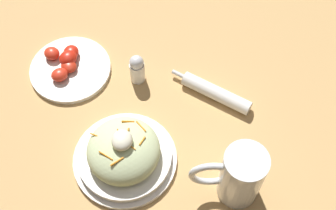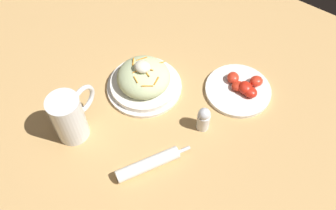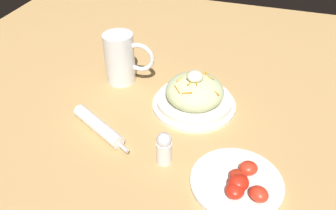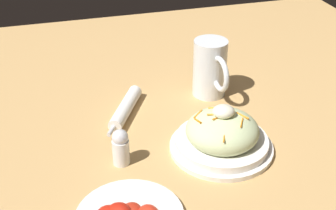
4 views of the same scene
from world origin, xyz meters
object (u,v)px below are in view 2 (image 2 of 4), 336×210
object	(u,v)px
beer_mug	(70,118)
tomato_plate	(240,89)
salad_plate	(144,80)
napkin_roll	(149,164)
salt_shaker	(204,119)

from	to	relation	value
beer_mug	tomato_plate	distance (m)	0.47
salad_plate	tomato_plate	distance (m)	0.27
napkin_roll	salad_plate	bearing A→B (deg)	-49.06
tomato_plate	beer_mug	bearing A→B (deg)	52.85
beer_mug	tomato_plate	world-z (taller)	beer_mug
beer_mug	napkin_roll	distance (m)	0.22
salad_plate	beer_mug	world-z (taller)	beer_mug
napkin_roll	tomato_plate	xyz separation A→B (m)	(-0.06, -0.33, -0.00)
napkin_roll	beer_mug	bearing A→B (deg)	9.20
napkin_roll	salt_shaker	world-z (taller)	salt_shaker
tomato_plate	salt_shaker	bearing A→B (deg)	82.79
beer_mug	tomato_plate	bearing A→B (deg)	-127.15
napkin_roll	tomato_plate	world-z (taller)	tomato_plate
napkin_roll	salt_shaker	xyz separation A→B (m)	(-0.04, -0.17, 0.02)
napkin_roll	tomato_plate	size ratio (longest dim) A/B	0.99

